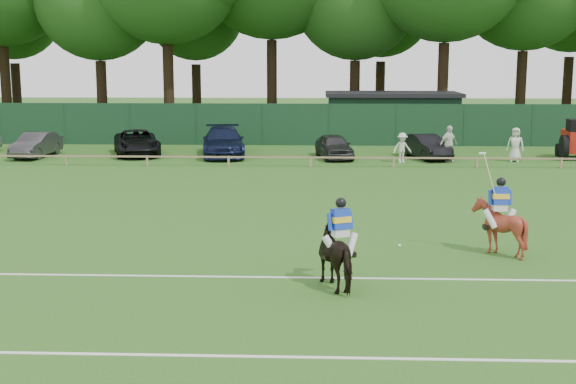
{
  "coord_description": "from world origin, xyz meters",
  "views": [
    {
      "loc": [
        1.38,
        -18.97,
        5.3
      ],
      "look_at": [
        0.5,
        3.0,
        1.4
      ],
      "focal_mm": 48.0,
      "sensor_mm": 36.0,
      "label": 1
    }
  ],
  "objects_px": {
    "horse_chestnut": "(499,227)",
    "hatch_grey": "(334,146)",
    "horse_dark": "(340,255)",
    "spectator_right": "(515,145)",
    "sedan_navy": "(223,142)",
    "spectator_mid": "(449,144)",
    "sedan_grey": "(36,145)",
    "polo_ball": "(399,246)",
    "estate_black": "(426,147)",
    "suv_black": "(137,143)",
    "spectator_left": "(402,148)",
    "utility_shed": "(392,116)"
  },
  "relations": [
    {
      "from": "horse_chestnut",
      "to": "hatch_grey",
      "type": "relative_size",
      "value": 0.4
    },
    {
      "from": "horse_dark",
      "to": "spectator_right",
      "type": "distance_m",
      "value": 23.85
    },
    {
      "from": "sedan_navy",
      "to": "spectator_mid",
      "type": "distance_m",
      "value": 11.8
    },
    {
      "from": "sedan_grey",
      "to": "horse_dark",
      "type": "bearing_deg",
      "value": -51.51
    },
    {
      "from": "hatch_grey",
      "to": "polo_ball",
      "type": "bearing_deg",
      "value": -97.01
    },
    {
      "from": "horse_chestnut",
      "to": "estate_black",
      "type": "xyz_separation_m",
      "value": [
        0.73,
        19.74,
        -0.13
      ]
    },
    {
      "from": "sedan_grey",
      "to": "polo_ball",
      "type": "height_order",
      "value": "sedan_grey"
    },
    {
      "from": "hatch_grey",
      "to": "suv_black",
      "type": "bearing_deg",
      "value": 163.55
    },
    {
      "from": "horse_chestnut",
      "to": "polo_ball",
      "type": "bearing_deg",
      "value": -16.46
    },
    {
      "from": "sedan_navy",
      "to": "estate_black",
      "type": "distance_m",
      "value": 10.72
    },
    {
      "from": "horse_chestnut",
      "to": "sedan_grey",
      "type": "distance_m",
      "value": 27.88
    },
    {
      "from": "sedan_grey",
      "to": "sedan_navy",
      "type": "height_order",
      "value": "sedan_navy"
    },
    {
      "from": "estate_black",
      "to": "polo_ball",
      "type": "relative_size",
      "value": 42.31
    },
    {
      "from": "horse_dark",
      "to": "suv_black",
      "type": "xyz_separation_m",
      "value": [
        -10.33,
        23.7,
        -0.08
      ]
    },
    {
      "from": "spectator_left",
      "to": "horse_chestnut",
      "type": "bearing_deg",
      "value": -104.74
    },
    {
      "from": "spectator_mid",
      "to": "spectator_right",
      "type": "bearing_deg",
      "value": -30.61
    },
    {
      "from": "horse_dark",
      "to": "sedan_navy",
      "type": "bearing_deg",
      "value": -100.97
    },
    {
      "from": "spectator_left",
      "to": "polo_ball",
      "type": "bearing_deg",
      "value": -113.09
    },
    {
      "from": "spectator_right",
      "to": "horse_chestnut",
      "type": "bearing_deg",
      "value": -90.75
    },
    {
      "from": "estate_black",
      "to": "hatch_grey",
      "type": "bearing_deg",
      "value": 163.5
    },
    {
      "from": "suv_black",
      "to": "spectator_left",
      "type": "height_order",
      "value": "spectator_left"
    },
    {
      "from": "horse_dark",
      "to": "sedan_navy",
      "type": "relative_size",
      "value": 0.34
    },
    {
      "from": "sedan_grey",
      "to": "suv_black",
      "type": "height_order",
      "value": "suv_black"
    },
    {
      "from": "suv_black",
      "to": "estate_black",
      "type": "xyz_separation_m",
      "value": [
        15.42,
        -0.78,
        -0.05
      ]
    },
    {
      "from": "sedan_grey",
      "to": "polo_ball",
      "type": "bearing_deg",
      "value": -43.34
    },
    {
      "from": "spectator_left",
      "to": "utility_shed",
      "type": "relative_size",
      "value": 0.18
    },
    {
      "from": "spectator_left",
      "to": "suv_black",
      "type": "bearing_deg",
      "value": 153.59
    },
    {
      "from": "spectator_mid",
      "to": "polo_ball",
      "type": "relative_size",
      "value": 20.46
    },
    {
      "from": "horse_dark",
      "to": "polo_ball",
      "type": "distance_m",
      "value": 4.3
    },
    {
      "from": "polo_ball",
      "to": "estate_black",
      "type": "bearing_deg",
      "value": 80.13
    },
    {
      "from": "sedan_navy",
      "to": "spectator_left",
      "type": "distance_m",
      "value": 9.53
    },
    {
      "from": "suv_black",
      "to": "spectator_right",
      "type": "xyz_separation_m",
      "value": [
        19.77,
        -1.79,
        0.18
      ]
    },
    {
      "from": "sedan_grey",
      "to": "spectator_right",
      "type": "bearing_deg",
      "value": 2.28
    },
    {
      "from": "horse_chestnut",
      "to": "spectator_left",
      "type": "relative_size",
      "value": 1.01
    },
    {
      "from": "polo_ball",
      "to": "suv_black",
      "type": "bearing_deg",
      "value": 121.39
    },
    {
      "from": "horse_dark",
      "to": "suv_black",
      "type": "height_order",
      "value": "horse_dark"
    },
    {
      "from": "sedan_navy",
      "to": "polo_ball",
      "type": "xyz_separation_m",
      "value": [
        7.39,
        -19.61,
        -0.73
      ]
    },
    {
      "from": "spectator_left",
      "to": "polo_ball",
      "type": "height_order",
      "value": "spectator_left"
    },
    {
      "from": "spectator_left",
      "to": "spectator_mid",
      "type": "height_order",
      "value": "spectator_mid"
    },
    {
      "from": "hatch_grey",
      "to": "sedan_grey",
      "type": "bearing_deg",
      "value": 168.62
    },
    {
      "from": "spectator_mid",
      "to": "suv_black",
      "type": "bearing_deg",
      "value": 138.85
    },
    {
      "from": "sedan_grey",
      "to": "spectator_left",
      "type": "relative_size",
      "value": 2.63
    },
    {
      "from": "sedan_navy",
      "to": "hatch_grey",
      "type": "relative_size",
      "value": 1.41
    },
    {
      "from": "sedan_grey",
      "to": "hatch_grey",
      "type": "relative_size",
      "value": 1.05
    },
    {
      "from": "hatch_grey",
      "to": "spectator_right",
      "type": "height_order",
      "value": "spectator_right"
    },
    {
      "from": "horse_chestnut",
      "to": "spectator_left",
      "type": "bearing_deg",
      "value": -89.63
    },
    {
      "from": "horse_chestnut",
      "to": "spectator_right",
      "type": "distance_m",
      "value": 19.41
    },
    {
      "from": "sedan_grey",
      "to": "spectator_mid",
      "type": "xyz_separation_m",
      "value": [
        21.56,
        -1.05,
        0.27
      ]
    },
    {
      "from": "horse_dark",
      "to": "sedan_grey",
      "type": "xyz_separation_m",
      "value": [
        -15.51,
        22.74,
        -0.11
      ]
    },
    {
      "from": "sedan_navy",
      "to": "suv_black",
      "type": "bearing_deg",
      "value": 169.24
    }
  ]
}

